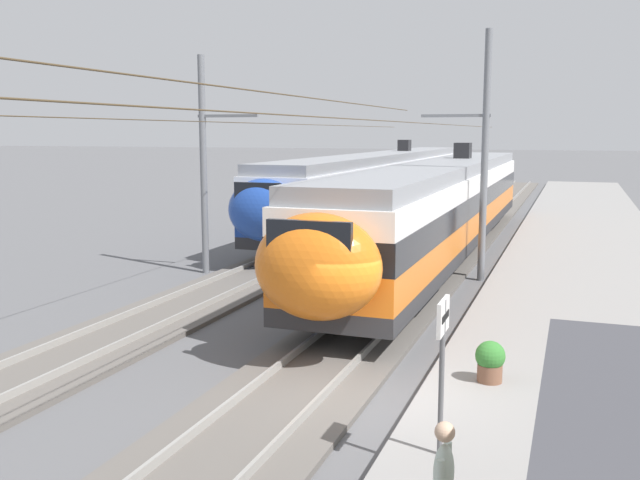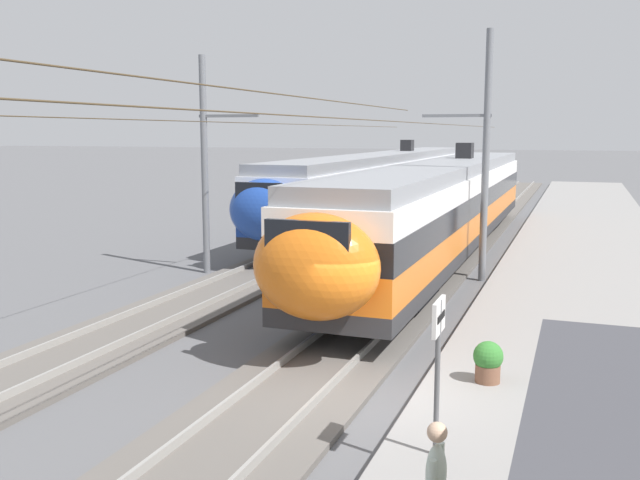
% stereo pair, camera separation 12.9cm
% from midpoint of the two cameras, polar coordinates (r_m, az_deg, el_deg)
% --- Properties ---
extents(ground_plane, '(400.00, 400.00, 0.00)m').
position_cam_midpoint_polar(ground_plane, '(13.65, 4.00, -12.88)').
color(ground_plane, '#565659').
extents(platform_slab, '(120.00, 6.28, 0.31)m').
position_cam_midpoint_polar(platform_slab, '(13.16, 21.50, -13.62)').
color(platform_slab, gray).
rests_on(platform_slab, ground).
extents(track_near, '(120.00, 3.00, 0.28)m').
position_cam_midpoint_polar(track_near, '(14.09, -2.12, -11.87)').
color(track_near, '#5B5651').
rests_on(track_near, ground).
extents(track_far, '(120.00, 3.00, 0.28)m').
position_cam_midpoint_polar(track_far, '(16.83, -19.93, -8.94)').
color(track_far, '#5B5651').
rests_on(track_far, ground).
extents(train_near_platform, '(30.24, 3.02, 4.27)m').
position_cam_midpoint_polar(train_near_platform, '(28.31, 9.74, 2.92)').
color(train_near_platform, '#2D2D30').
rests_on(train_near_platform, track_near).
extents(train_far_track, '(34.01, 2.95, 4.27)m').
position_cam_midpoint_polar(train_far_track, '(40.48, 4.93, 4.72)').
color(train_far_track, '#2D2D30').
rests_on(train_far_track, track_far).
extents(catenary_mast_mid, '(39.40, 2.33, 8.36)m').
position_cam_midpoint_polar(catenary_mast_mid, '(24.30, 12.74, 6.78)').
color(catenary_mast_mid, slate).
rests_on(catenary_mast_mid, ground).
extents(catenary_mast_far_side, '(39.40, 2.28, 7.67)m').
position_cam_midpoint_polar(catenary_mast_far_side, '(25.26, -9.29, 6.25)').
color(catenary_mast_far_side, slate).
rests_on(catenary_mast_far_side, ground).
extents(platform_sign, '(0.70, 0.08, 2.35)m').
position_cam_midpoint_polar(platform_sign, '(10.41, 9.53, -8.13)').
color(platform_sign, '#59595B').
rests_on(platform_sign, platform_slab).
extents(potted_plant_platform_edge, '(0.57, 0.57, 0.80)m').
position_cam_midpoint_polar(potted_plant_platform_edge, '(13.95, 13.34, -9.39)').
color(potted_plant_platform_edge, brown).
rests_on(potted_plant_platform_edge, platform_slab).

